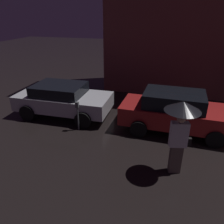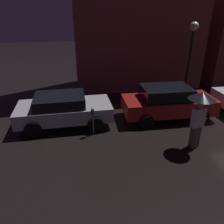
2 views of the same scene
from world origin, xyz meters
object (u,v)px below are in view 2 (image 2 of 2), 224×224
street_lamp_near (192,42)px  parking_meter (93,119)px  pedestrian_with_umbrella (200,108)px  parked_car_red (168,102)px  parked_car_silver (64,109)px

street_lamp_near → parking_meter: bearing=-147.3°
pedestrian_with_umbrella → street_lamp_near: bearing=54.1°
parked_car_red → street_lamp_near: street_lamp_near is taller
parked_car_red → street_lamp_near: size_ratio=1.03×
parked_car_silver → parked_car_red: bearing=-2.3°
parked_car_red → parking_meter: size_ratio=3.64×
parked_car_red → parking_meter: (-3.59, -0.99, -0.06)m
parked_car_red → pedestrian_with_umbrella: bearing=-87.0°
parking_meter → street_lamp_near: size_ratio=0.28×
parked_car_red → pedestrian_with_umbrella: size_ratio=1.95×
parked_car_red → parking_meter: bearing=-162.8°
parked_car_silver → pedestrian_with_umbrella: pedestrian_with_umbrella is taller
parked_car_silver → street_lamp_near: bearing=19.9°
parked_car_red → parking_meter: parked_car_red is taller
parking_meter → street_lamp_near: street_lamp_near is taller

